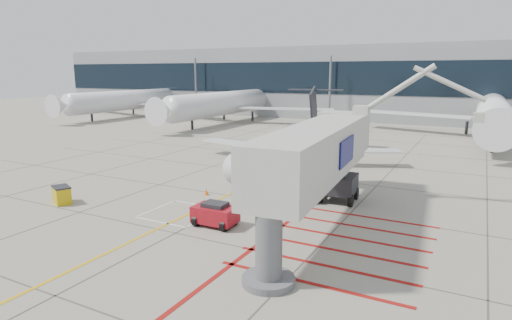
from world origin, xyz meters
The scene contains 14 objects.
ground_plane centered at (0.00, 0.00, 0.00)m, with size 260.00×260.00×0.00m, color gray.
regional_jet centered at (-1.38, 13.49, 3.63)m, with size 22.00×27.74×7.27m, color white, non-canonical shape.
jet_bridge centered at (6.91, 0.11, 4.10)m, with size 9.70×20.48×8.19m, color beige, non-canonical shape.
pushback_tug centered at (1.33, -1.82, 0.76)m, with size 2.61×1.63×1.52m, color #A30F1B, non-canonical shape.
spill_bin centered at (-10.71, -3.19, 0.63)m, with size 1.46×0.97×1.26m, color gold, non-canonical shape.
baggage_cart centered at (3.96, 6.36, 0.69)m, with size 2.18×1.38×1.38m, color slate, non-canonical shape.
ground_power_unit centered at (3.60, 5.23, 0.92)m, with size 2.32×1.35×1.84m, color silver, non-canonical shape.
cone_nose centered at (-2.88, 3.37, 0.24)m, with size 0.35×0.35×0.48m, color #FF5E0D.
cone_side centered at (1.19, 6.44, 0.23)m, with size 0.33×0.33×0.46m, color #FD5E0D.
terminal_building centered at (10.00, 70.00, 7.00)m, with size 180.00×28.00×14.00m, color gray.
terminal_glass_band centered at (10.00, 55.95, 8.00)m, with size 180.00×0.10×6.00m, color black.
bg_aircraft_a centered at (-49.65, 46.00, 6.01)m, with size 36.05×40.05×12.02m, color silver, non-canonical shape.
bg_aircraft_b centered at (-26.12, 46.00, 6.30)m, with size 37.80×42.00×12.60m, color silver, non-canonical shape.
bg_aircraft_c centered at (16.50, 46.00, 6.43)m, with size 38.60×42.89×12.87m, color silver, non-canonical shape.
Camera 1 is at (15.04, -22.50, 9.18)m, focal length 30.00 mm.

